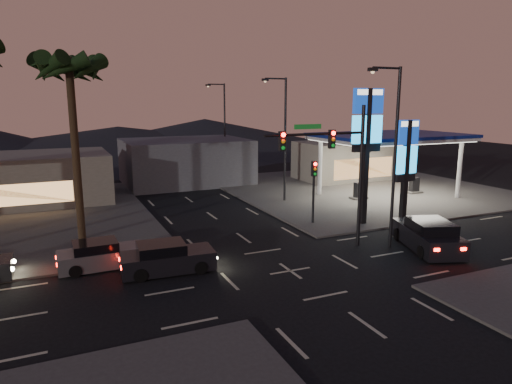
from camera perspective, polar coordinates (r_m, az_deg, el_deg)
name	(u,v)px	position (r m, az deg, el deg)	size (l,w,h in m)	color
ground	(290,271)	(22.82, 4.30, -9.81)	(140.00, 140.00, 0.00)	black
corner_lot_ne	(359,188)	(44.23, 12.73, 0.44)	(24.00, 24.00, 0.12)	#47443F
gas_station	(390,138)	(40.47, 16.44, 6.45)	(12.20, 8.20, 5.47)	silver
convenience_store	(346,161)	(49.08, 11.22, 3.86)	(10.00, 6.00, 4.00)	#726B5B
pylon_sign_tall	(367,129)	(30.62, 13.71, 7.61)	(2.20, 0.35, 9.00)	black
pylon_sign_short	(406,156)	(31.62, 18.27, 4.31)	(1.60, 0.35, 7.00)	black
traffic_signal_mast	(335,157)	(25.12, 9.89, 4.33)	(6.10, 0.39, 8.00)	black
pedestal_signal	(314,182)	(30.55, 7.25, 1.27)	(0.32, 0.39, 4.30)	black
streetlight_near	(393,147)	(26.13, 16.71, 5.37)	(2.14, 0.25, 10.00)	black
streetlight_mid	(283,132)	(36.92, 3.39, 7.45)	(2.14, 0.25, 10.00)	black
streetlight_far	(223,124)	(49.74, -4.15, 8.45)	(2.14, 0.25, 10.00)	black
palm_a	(70,79)	(28.22, -22.25, 12.98)	(4.41, 4.41, 10.86)	black
building_far_west	(3,181)	(41.32, -29.09, 1.25)	(16.00, 8.00, 4.00)	#726B5B
building_far_mid	(186,161)	(46.70, -8.79, 3.82)	(12.00, 9.00, 4.40)	#4C4C51
hill_right	(205,133)	(82.81, -6.41, 7.34)	(50.00, 50.00, 5.00)	black
hill_center	(119,139)	(79.57, -16.80, 6.41)	(60.00, 60.00, 4.00)	black
car_lane_a_front	(166,258)	(22.83, -11.13, -8.14)	(4.69, 2.19, 1.49)	black
car_lane_b_front	(101,255)	(24.23, -18.86, -7.50)	(4.33, 1.91, 1.40)	#5D5D60
suv_station	(428,235)	(27.42, 20.70, -5.11)	(3.75, 5.57, 1.73)	black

